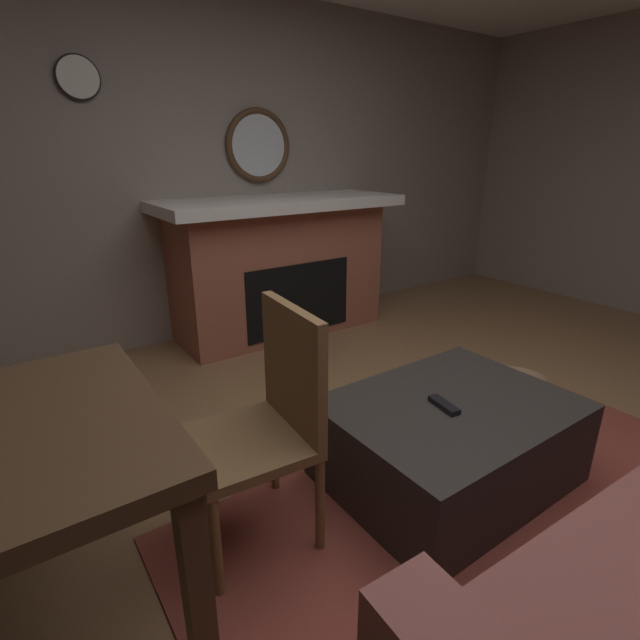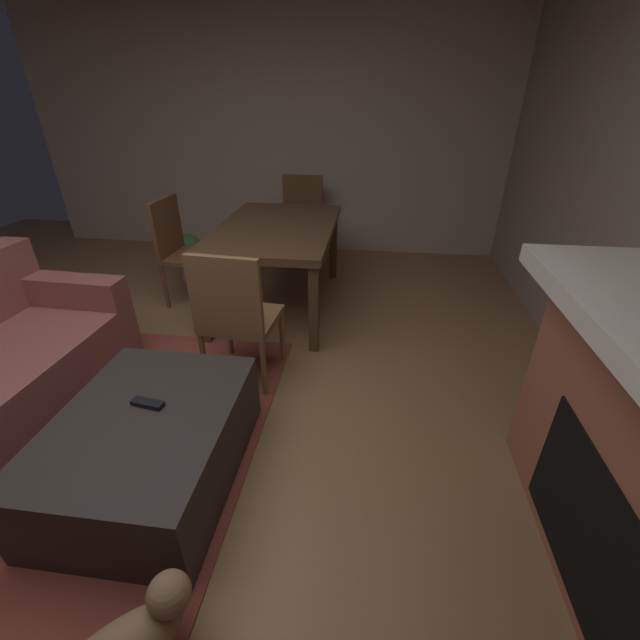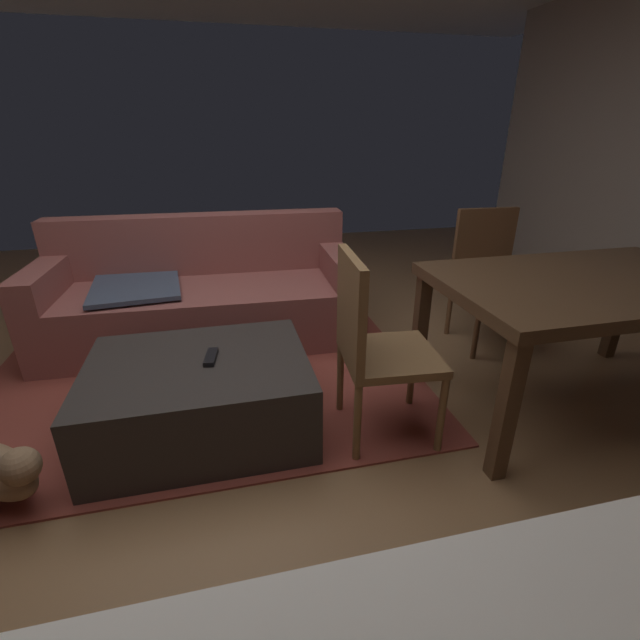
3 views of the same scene
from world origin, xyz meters
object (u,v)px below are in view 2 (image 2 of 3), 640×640
object	(u,v)px
tv_remote	(148,403)
potted_plant	(188,254)
ottoman_coffee_table	(151,446)
dining_chair_north	(181,246)
dining_table	(276,235)
dining_chair_east	(301,215)
dining_chair_west	(235,313)

from	to	relation	value
tv_remote	potted_plant	distance (m)	2.52
ottoman_coffee_table	tv_remote	distance (m)	0.22
dining_chair_north	tv_remote	bearing A→B (deg)	-161.05
ottoman_coffee_table	potted_plant	distance (m)	2.59
potted_plant	dining_table	bearing A→B (deg)	-114.38
tv_remote	dining_table	bearing A→B (deg)	2.70
dining_chair_east	tv_remote	bearing A→B (deg)	175.86
ottoman_coffee_table	dining_table	bearing A→B (deg)	-6.02
dining_table	ottoman_coffee_table	bearing A→B (deg)	173.98
dining_table	dining_chair_east	world-z (taller)	dining_chair_east
dining_table	dining_chair_west	bearing A→B (deg)	179.63
tv_remote	dining_chair_east	size ratio (longest dim) A/B	0.17
dining_table	dining_chair_west	size ratio (longest dim) A/B	1.65
ottoman_coffee_table	dining_chair_west	bearing A→B (deg)	-13.87
dining_table	dining_chair_north	size ratio (longest dim) A/B	1.65
dining_chair_north	dining_table	bearing A→B (deg)	-90.30
dining_table	potted_plant	size ratio (longest dim) A/B	3.23
dining_table	potted_plant	world-z (taller)	dining_table
dining_table	dining_chair_north	bearing A→B (deg)	89.70
tv_remote	dining_table	xyz separation A→B (m)	(1.90, -0.22, 0.25)
ottoman_coffee_table	dining_table	distance (m)	2.03
ottoman_coffee_table	potted_plant	xyz separation A→B (m)	(2.44, 0.84, 0.07)
ottoman_coffee_table	potted_plant	size ratio (longest dim) A/B	2.22
ottoman_coffee_table	dining_chair_north	size ratio (longest dim) A/B	1.13
dining_chair_east	potted_plant	bearing A→B (deg)	122.87
dining_chair_west	dining_chair_north	bearing A→B (deg)	36.58
dining_chair_east	potted_plant	world-z (taller)	dining_chair_east
dining_chair_east	dining_chair_west	distance (m)	2.32
dining_chair_north	dining_chair_west	world-z (taller)	same
ottoman_coffee_table	dining_chair_west	xyz separation A→B (m)	(0.81, -0.20, 0.32)
dining_chair_north	dining_chair_west	bearing A→B (deg)	-143.42
dining_chair_west	potted_plant	xyz separation A→B (m)	(1.63, 1.04, -0.26)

